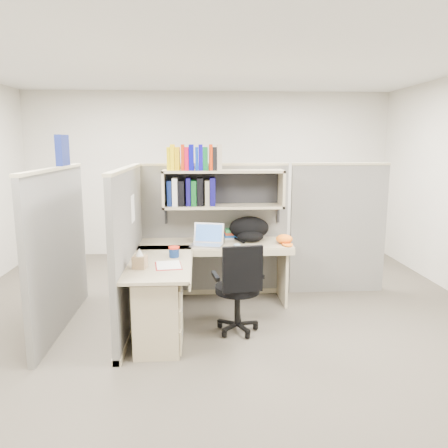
{
  "coord_description": "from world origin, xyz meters",
  "views": [
    {
      "loc": [
        -0.19,
        -4.35,
        1.86
      ],
      "look_at": [
        0.08,
        0.25,
        1.01
      ],
      "focal_mm": 35.0,
      "sensor_mm": 36.0,
      "label": 1
    }
  ],
  "objects": [
    {
      "name": "loose_paper",
      "position": [
        -0.48,
        -0.35,
        0.73
      ],
      "size": [
        0.26,
        0.32,
        0.0
      ],
      "primitive_type": null,
      "rotation": [
        0.0,
        0.0,
        0.12
      ],
      "color": "silver",
      "rests_on": "desk"
    },
    {
      "name": "paper_cup",
      "position": [
        0.01,
        0.75,
        0.78
      ],
      "size": [
        0.07,
        0.07,
        0.09
      ],
      "primitive_type": "cylinder",
      "rotation": [
        0.0,
        0.0,
        -0.06
      ],
      "color": "white",
      "rests_on": "desk"
    },
    {
      "name": "backpack",
      "position": [
        0.41,
        0.66,
        0.87
      ],
      "size": [
        0.49,
        0.38,
        0.28
      ],
      "primitive_type": null,
      "rotation": [
        0.0,
        0.0,
        0.04
      ],
      "color": "black",
      "rests_on": "desk"
    },
    {
      "name": "ground",
      "position": [
        0.0,
        0.0,
        0.0
      ],
      "size": [
        6.0,
        6.0,
        0.0
      ],
      "primitive_type": "plane",
      "color": "#332F27",
      "rests_on": "ground"
    },
    {
      "name": "laptop",
      "position": [
        -0.1,
        0.43,
        0.85
      ],
      "size": [
        0.42,
        0.42,
        0.25
      ],
      "primitive_type": null,
      "rotation": [
        0.0,
        0.0,
        -0.24
      ],
      "color": "#B8B7BC",
      "rests_on": "desk"
    },
    {
      "name": "orange_cap",
      "position": [
        0.79,
        0.49,
        0.78
      ],
      "size": [
        0.22,
        0.25,
        0.1
      ],
      "primitive_type": null,
      "rotation": [
        0.0,
        0.0,
        0.15
      ],
      "color": "orange",
      "rests_on": "desk"
    },
    {
      "name": "tissue_box",
      "position": [
        -0.73,
        -0.44,
        0.82
      ],
      "size": [
        0.14,
        0.14,
        0.19
      ],
      "primitive_type": null,
      "rotation": [
        0.0,
        0.0,
        -0.18
      ],
      "color": "#9B7D58",
      "rests_on": "desk"
    },
    {
      "name": "room_shell",
      "position": [
        0.0,
        0.0,
        1.62
      ],
      "size": [
        6.0,
        6.0,
        6.0
      ],
      "color": "#B6B0A4",
      "rests_on": "ground"
    },
    {
      "name": "task_chair",
      "position": [
        0.19,
        -0.29,
        0.33
      ],
      "size": [
        0.51,
        0.47,
        0.93
      ],
      "color": "black",
      "rests_on": "ground"
    },
    {
      "name": "desk",
      "position": [
        -0.41,
        -0.29,
        0.44
      ],
      "size": [
        1.74,
        1.75,
        0.73
      ],
      "color": "tan",
      "rests_on": "ground"
    },
    {
      "name": "cubicle",
      "position": [
        -0.37,
        0.45,
        0.91
      ],
      "size": [
        3.79,
        1.84,
        1.95
      ],
      "color": "#5D5D59",
      "rests_on": "ground"
    },
    {
      "name": "snack_canister",
      "position": [
        -0.44,
        -0.05,
        0.79
      ],
      "size": [
        0.11,
        0.11,
        0.11
      ],
      "color": "navy",
      "rests_on": "desk"
    },
    {
      "name": "book_stack",
      "position": [
        0.2,
        0.81,
        0.79
      ],
      "size": [
        0.18,
        0.23,
        0.11
      ],
      "primitive_type": null,
      "rotation": [
        0.0,
        0.0,
        0.02
      ],
      "color": "gray",
      "rests_on": "desk"
    },
    {
      "name": "mouse",
      "position": [
        0.24,
        0.38,
        0.75
      ],
      "size": [
        0.09,
        0.06,
        0.03
      ],
      "primitive_type": "ellipsoid",
      "rotation": [
        0.0,
        0.0,
        -0.1
      ],
      "color": "#89A9C3",
      "rests_on": "desk"
    }
  ]
}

